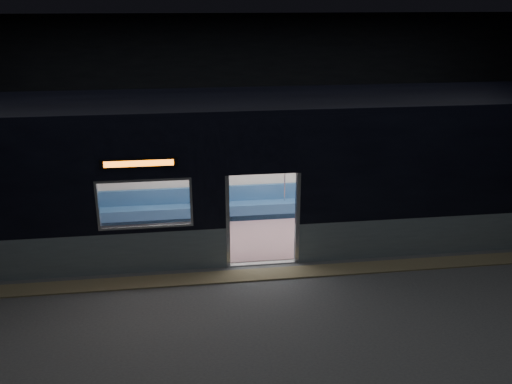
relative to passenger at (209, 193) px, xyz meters
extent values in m
cube|color=#47494C|center=(1.00, -3.55, -0.79)|extent=(24.00, 14.00, 0.01)
cube|color=black|center=(1.00, -3.55, 4.19)|extent=(24.00, 14.00, 0.04)
cube|color=black|center=(1.00, 3.43, 1.71)|extent=(24.00, 0.04, 5.00)
cube|color=#8C7F59|center=(1.00, -3.00, -0.77)|extent=(22.80, 0.50, 0.03)
cube|color=gray|center=(-3.85, -2.49, -0.34)|extent=(8.30, 0.12, 0.90)
cube|color=gray|center=(5.85, -2.49, -0.34)|extent=(8.30, 0.12, 0.90)
cube|color=black|center=(-3.85, -2.49, 1.26)|extent=(8.30, 0.12, 2.30)
cube|color=black|center=(5.85, -2.49, 1.26)|extent=(8.30, 0.12, 2.30)
cube|color=black|center=(1.00, -2.49, 1.84)|extent=(1.40, 0.12, 1.15)
cube|color=#B7BABC|center=(0.26, -2.49, 0.24)|extent=(0.08, 0.14, 2.05)
cube|color=#B7BABC|center=(1.74, -2.49, 0.24)|extent=(0.08, 0.14, 2.05)
cube|color=black|center=(-1.45, -2.57, 1.60)|extent=(1.50, 0.04, 0.18)
cube|color=orange|center=(-1.45, -2.58, 1.60)|extent=(1.34, 0.03, 0.12)
cube|color=silver|center=(1.00, 0.39, 0.81)|extent=(18.00, 0.12, 3.20)
cube|color=black|center=(1.00, -1.05, 2.49)|extent=(18.00, 3.00, 0.15)
cube|color=gray|center=(1.00, -1.05, -0.77)|extent=(17.76, 2.76, 0.04)
cube|color=silver|center=(1.00, -1.05, 1.56)|extent=(17.76, 2.76, 0.10)
cube|color=#315D8F|center=(1.00, 0.07, -0.54)|extent=(11.00, 0.48, 0.41)
cube|color=#315D8F|center=(1.00, 0.26, -0.14)|extent=(11.00, 0.10, 0.40)
cube|color=#79585E|center=(-2.30, -2.14, -0.54)|extent=(4.40, 0.48, 0.41)
cube|color=#79585E|center=(4.30, -2.14, -0.54)|extent=(4.40, 0.48, 0.41)
cylinder|color=silver|center=(0.05, -2.18, 0.38)|extent=(0.04, 0.04, 2.26)
cylinder|color=silver|center=(0.05, 0.08, 0.38)|extent=(0.04, 0.04, 2.26)
cylinder|color=silver|center=(1.95, -2.18, 0.38)|extent=(0.04, 0.04, 2.26)
cylinder|color=silver|center=(1.95, 0.08, 0.38)|extent=(0.04, 0.04, 2.26)
cylinder|color=silver|center=(1.00, 0.03, 1.16)|extent=(11.00, 0.03, 0.03)
cube|color=black|center=(-0.10, -0.15, -0.26)|extent=(0.16, 0.46, 0.15)
cube|color=black|center=(0.10, -0.15, -0.26)|extent=(0.16, 0.46, 0.15)
cylinder|color=black|center=(-0.10, -0.35, -0.53)|extent=(0.11, 0.11, 0.43)
cylinder|color=black|center=(0.10, -0.35, -0.53)|extent=(0.11, 0.11, 0.43)
cube|color=#DA647D|center=(0.00, 0.04, -0.24)|extent=(0.39, 0.21, 0.19)
cylinder|color=#DA647D|center=(0.00, 0.07, 0.10)|extent=(0.40, 0.40, 0.50)
sphere|color=tan|center=(0.00, 0.05, 0.45)|extent=(0.20, 0.20, 0.20)
sphere|color=black|center=(0.00, 0.09, 0.49)|extent=(0.21, 0.21, 0.21)
cube|color=black|center=(0.01, -0.22, -0.11)|extent=(0.30, 0.26, 0.15)
cube|color=white|center=(3.07, 0.31, 0.67)|extent=(0.96, 0.03, 0.62)
camera|label=1|loc=(-0.55, -12.85, 4.64)|focal=38.00mm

